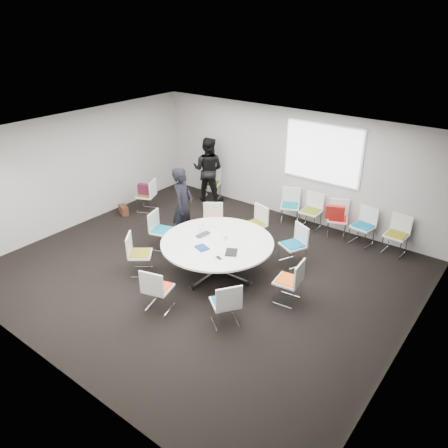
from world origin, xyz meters
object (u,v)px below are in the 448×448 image
Objects in this scene: chair_ring_h at (226,311)px; chair_back_c at (337,225)px; chair_ring_c at (255,231)px; chair_ring_d at (213,229)px; person_main at (183,206)px; chair_person_back at (212,189)px; chair_back_e at (395,242)px; maroon_bag at (146,189)px; chair_ring_a at (288,289)px; chair_ring_g at (158,296)px; chair_ring_e at (162,237)px; chair_spare_left at (147,201)px; brown_bag at (124,210)px; cup at (225,237)px; conference_table at (217,249)px; person_back at (208,170)px; chair_back_d at (362,233)px; chair_back_a at (290,212)px; chair_back_b at (310,218)px; laptop at (205,235)px; chair_ring_b at (293,252)px; chair_ring_f at (140,261)px.

chair_back_c is at bearing 33.78° from chair_ring_h.
chair_ring_c is 1.00× the size of chair_ring_d.
chair_back_c is 3.71m from person_main.
chair_back_e is at bearing 157.23° from chair_person_back.
maroon_bag is at bearing 19.91° from chair_ring_c.
chair_ring_a is 5.22m from chair_person_back.
chair_ring_g is (-1.74, -1.63, 0.00)m from chair_ring_a.
chair_ring_e is 2.18m from chair_spare_left.
chair_spare_left is at bearing 50.47° from person_main.
person_main reaches higher than brown_bag.
cup is 3.69m from maroon_bag.
chair_ring_d is 3.12m from chair_ring_h.
conference_table is 3.88m from person_back.
chair_ring_a and chair_back_d have the same top height.
chair_back_b is at bearing 157.78° from chair_back_a.
chair_ring_a is at bearing 76.71° from chair_back_c.
chair_ring_e and chair_spare_left have the same top height.
chair_ring_h is at bearing -21.86° from brown_bag.
chair_ring_d and chair_spare_left have the same top height.
cup reaches higher than conference_table.
chair_ring_e is 1.00× the size of chair_person_back.
chair_back_e is 4.28m from laptop.
maroon_bag is at bearing 159.55° from conference_table.
chair_ring_a is 3.45m from chair_back_a.
chair_spare_left is at bearing 23.69° from maroon_bag.
chair_person_back is at bearing 47.76° from chair_ring_a.
laptop is 3.55m from brown_bag.
chair_person_back is 0.49× the size of person_main.
chair_back_d is at bearing -95.80° from chair_spare_left.
cup is (0.16, 1.79, 0.50)m from chair_ring_g.
person_back is (-3.84, -0.16, 0.64)m from chair_back_c.
chair_spare_left is (-3.34, 2.91, 0.00)m from chair_ring_g.
chair_ring_c is at bearing 132.60° from person_back.
chair_ring_a and chair_ring_e have the same top height.
chair_back_e is 1.00× the size of chair_person_back.
chair_spare_left reaches higher than conference_table.
laptop is at bearing -137.98° from person_main.
person_back is at bearing 103.45° from chair_ring_g.
chair_ring_b and chair_back_a have the same top height.
chair_spare_left is (-3.41, -1.73, 0.00)m from chair_back_a.
chair_ring_c is 1.00× the size of chair_ring_g.
chair_back_c is (1.28, 0.02, 0.00)m from chair_back_a.
chair_ring_a is 1.00× the size of chair_ring_f.
chair_spare_left is at bearing 21.83° from chair_back_b.
conference_table is 3.67m from maroon_bag.
person_back is at bearing 69.33° from chair_person_back.
chair_ring_d reaches higher than brown_bag.
chair_back_e is at bearing 16.08° from maroon_bag.
chair_back_b is 3.15m from chair_person_back.
chair_ring_c and chair_ring_h have the same top height.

